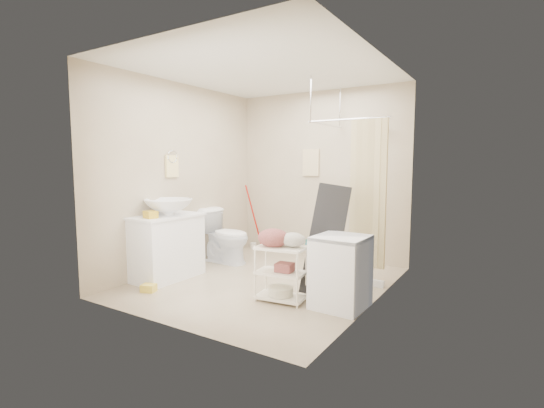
{
  "coord_description": "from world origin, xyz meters",
  "views": [
    {
      "loc": [
        2.64,
        -4.06,
        1.5
      ],
      "look_at": [
        -0.05,
        0.25,
        0.96
      ],
      "focal_mm": 26.0,
      "sensor_mm": 36.0,
      "label": 1
    }
  ],
  "objects_px": {
    "toilet": "(225,236)",
    "laundry_rack": "(281,268)",
    "vanity": "(167,247)",
    "washing_machine": "(341,272)"
  },
  "relations": [
    {
      "from": "toilet",
      "to": "washing_machine",
      "type": "distance_m",
      "value": 2.33
    },
    {
      "from": "washing_machine",
      "to": "laundry_rack",
      "type": "relative_size",
      "value": 1.04
    },
    {
      "from": "vanity",
      "to": "laundry_rack",
      "type": "distance_m",
      "value": 1.68
    },
    {
      "from": "vanity",
      "to": "toilet",
      "type": "bearing_deg",
      "value": 84.27
    },
    {
      "from": "laundry_rack",
      "to": "washing_machine",
      "type": "bearing_deg",
      "value": 8.88
    },
    {
      "from": "vanity",
      "to": "toilet",
      "type": "relative_size",
      "value": 1.17
    },
    {
      "from": "toilet",
      "to": "laundry_rack",
      "type": "xyz_separation_m",
      "value": [
        1.56,
        -1.0,
        -0.04
      ]
    },
    {
      "from": "vanity",
      "to": "toilet",
      "type": "height_order",
      "value": "vanity"
    },
    {
      "from": "toilet",
      "to": "laundry_rack",
      "type": "relative_size",
      "value": 1.12
    },
    {
      "from": "washing_machine",
      "to": "laundry_rack",
      "type": "height_order",
      "value": "washing_machine"
    }
  ]
}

